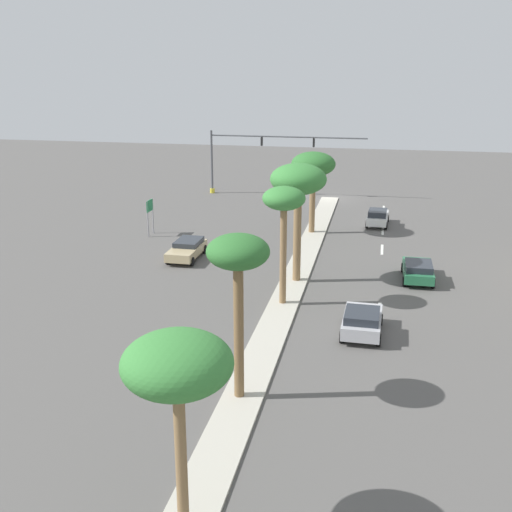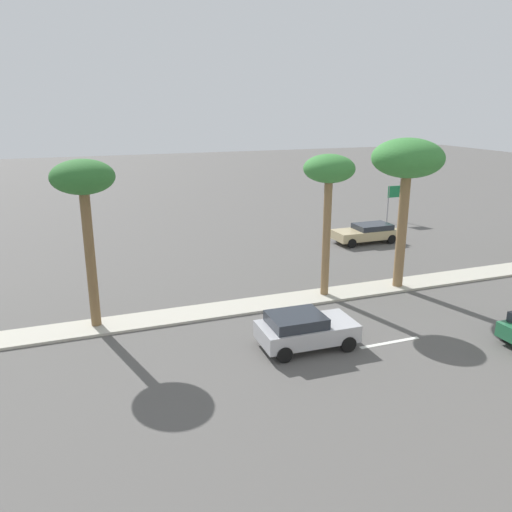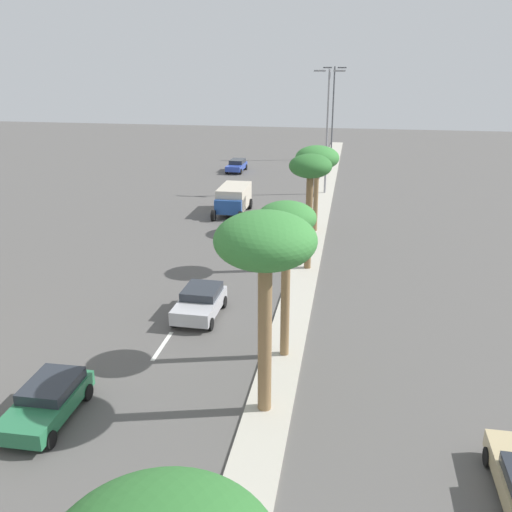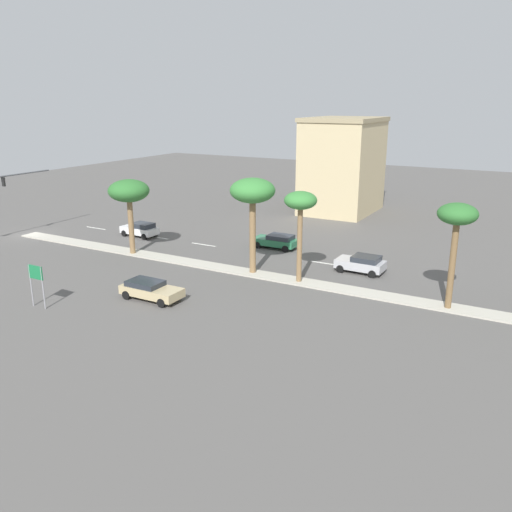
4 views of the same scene
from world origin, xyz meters
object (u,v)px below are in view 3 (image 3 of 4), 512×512
Objects in this scene: sedan_silver_far at (200,302)px; sedan_blue_center at (237,165)px; street_lamp_trailing at (333,107)px; sedan_green_outboard at (48,401)px; palm_tree_mid at (310,172)px; palm_tree_right at (317,159)px; box_truck at (233,199)px; street_lamp_near at (327,124)px; palm_tree_left at (265,246)px; palm_tree_near at (287,226)px.

sedan_silver_far is 0.94× the size of sedan_blue_center.
sedan_green_outboard is at bearing -97.60° from street_lamp_trailing.
palm_tree_mid is 8.23m from palm_tree_right.
box_truck is at bearing 149.65° from palm_tree_right.
street_lamp_trailing is 49.50m from sedan_silver_far.
street_lamp_near reaches higher than sedan_blue_center.
street_lamp_trailing reaches higher than sedan_silver_far.
sedan_blue_center is 18.84m from box_truck.
street_lamp_near is 30.04m from sedan_silver_far.
palm_tree_left reaches higher than palm_tree_right.
sedan_blue_center is (-10.88, 42.21, -5.43)m from palm_tree_near.
palm_tree_left is 10.73m from sedan_silver_far.
palm_tree_right is at bearing 90.14° from palm_tree_near.
palm_tree_mid is (0.08, 11.21, 0.11)m from palm_tree_near.
palm_tree_left is 10.03m from sedan_green_outboard.
palm_tree_near is 11.21m from palm_tree_mid.
palm_tree_right is (-0.05, 19.42, -0.52)m from palm_tree_near.
sedan_green_outboard is at bearing -91.46° from box_truck.
street_lamp_near reaches higher than palm_tree_right.
palm_tree_right is 0.57× the size of street_lamp_trailing.
palm_tree_near is 19.42m from palm_tree_right.
street_lamp_trailing is at bearing 84.74° from sedan_silver_far.
street_lamp_trailing is at bearing 90.50° from palm_tree_right.
street_lamp_trailing is at bearing 76.21° from box_truck.
palm_tree_right is 17.37m from sedan_silver_far.
palm_tree_right is at bearing 90.92° from palm_tree_mid.
palm_tree_right is 27.19m from sedan_green_outboard.
street_lamp_trailing reaches higher than sedan_blue_center.
street_lamp_near is at bearing -89.09° from street_lamp_trailing.
palm_tree_right is at bearing -30.35° from box_truck.
palm_tree_right is (0.19, 23.68, -1.01)m from palm_tree_left.
palm_tree_mid is 19.93m from sedan_green_outboard.
palm_tree_right reaches higher than sedan_green_outboard.
palm_tree_near is at bearing 36.78° from sedan_green_outboard.
palm_tree_right is at bearing 73.29° from sedan_silver_far.
palm_tree_right is at bearing -90.13° from street_lamp_near.
street_lamp_trailing reaches higher than palm_tree_near.
sedan_silver_far is 20.42m from box_truck.
palm_tree_left is at bearing 12.93° from sedan_green_outboard.
street_lamp_near is at bearing 78.12° from sedan_green_outboard.
palm_tree_mid is 1.11× the size of palm_tree_right.
box_truck is (-2.53, 20.26, 0.50)m from sedan_silver_far.
palm_tree_right is (-0.13, 8.21, -0.63)m from palm_tree_mid.
sedan_blue_center is at bearing 98.86° from sedan_silver_far.
sedan_green_outboard is (-8.22, -17.29, -5.54)m from palm_tree_mid.
palm_tree_near is at bearing -90.43° from palm_tree_mid.
palm_tree_near is at bearing -89.86° from palm_tree_right.
palm_tree_left is 1.10× the size of palm_tree_near.
palm_tree_mid is 0.62× the size of street_lamp_near.
sedan_green_outboard is at bearing -143.22° from palm_tree_near.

